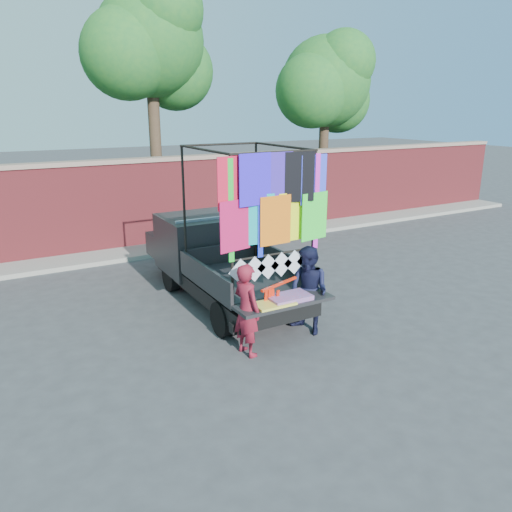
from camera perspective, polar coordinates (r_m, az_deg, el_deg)
ground at (r=9.16m, az=0.17°, el=-9.28°), size 90.00×90.00×0.00m
brick_wall at (r=14.98m, az=-13.25°, el=5.93°), size 30.00×0.45×2.61m
curb at (r=14.61m, az=-12.13°, el=0.63°), size 30.00×1.20×0.12m
tree_mid at (r=16.19m, az=-11.85°, el=22.36°), size 4.20×3.30×7.73m
tree_right at (r=19.19m, az=8.18°, el=18.76°), size 4.20×3.30×6.62m
pickup_truck at (r=11.02m, az=-4.95°, el=-0.09°), size 2.10×5.28×3.32m
woman at (r=8.28m, az=-1.06°, el=-6.18°), size 0.48×0.64×1.59m
man at (r=9.11m, az=6.04°, el=-3.96°), size 0.80×0.92×1.63m
streamer_bundle at (r=8.58m, az=2.14°, el=-4.53°), size 0.88×0.34×0.63m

